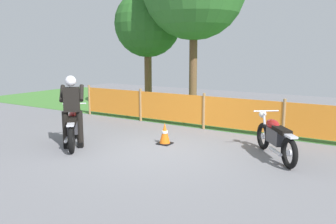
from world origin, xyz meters
name	(u,v)px	position (x,y,z in m)	size (l,w,h in m)	color
ground	(156,150)	(0.00, 0.00, -0.01)	(24.00, 24.00, 0.02)	slate
grass_verge	(242,112)	(0.00, 5.82, 0.01)	(24.00, 6.62, 0.01)	#427A33
barrier_fence	(204,111)	(0.00, 2.51, 0.54)	(9.10, 0.08, 1.05)	#997547
tree_leftmost	(148,24)	(-3.45, 4.66, 3.23)	(2.51, 2.51, 4.51)	brown
motorcycle_lead	(275,137)	(2.47, 0.82, 0.45)	(1.28, 1.62, 0.93)	black
motorcycle_trailing	(74,126)	(-1.92, -0.69, 0.46)	(1.41, 1.54, 0.94)	black
rider_trailing	(72,109)	(-1.79, -0.83, 0.92)	(0.73, 0.73, 1.69)	black
traffic_cone	(165,134)	(-0.09, 0.52, 0.26)	(0.32, 0.32, 0.53)	black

